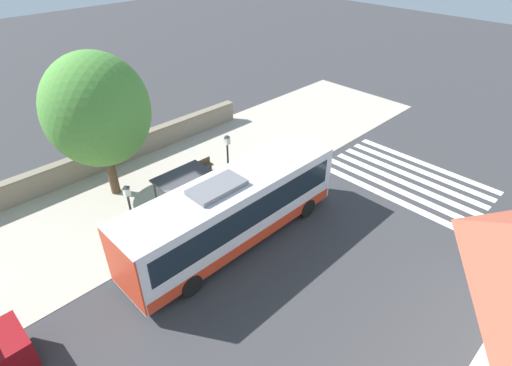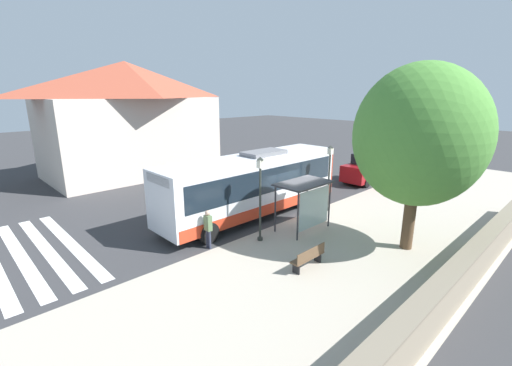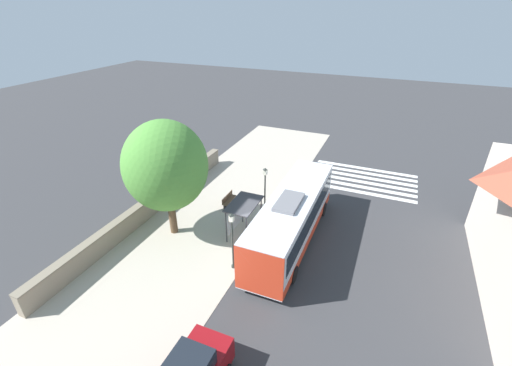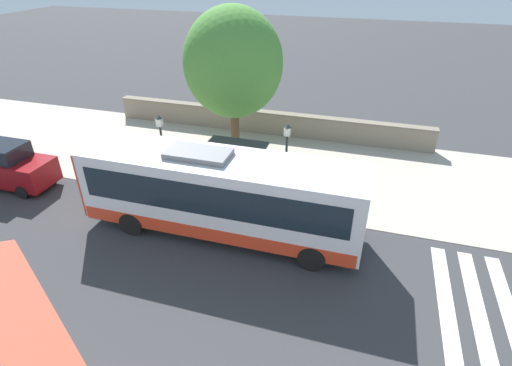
{
  "view_description": "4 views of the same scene",
  "coord_description": "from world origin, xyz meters",
  "px_view_note": "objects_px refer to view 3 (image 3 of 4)",
  "views": [
    {
      "loc": [
        12.79,
        -8.29,
        12.85
      ],
      "look_at": [
        0.31,
        3.97,
        1.15
      ],
      "focal_mm": 28.0,
      "sensor_mm": 36.0,
      "label": 1
    },
    {
      "loc": [
        -11.15,
        13.22,
        6.63
      ],
      "look_at": [
        1.56,
        1.04,
        1.93
      ],
      "focal_mm": 24.0,
      "sensor_mm": 36.0,
      "label": 2
    },
    {
      "loc": [
        6.69,
        -16.42,
        13.81
      ],
      "look_at": [
        -1.43,
        2.96,
        2.66
      ],
      "focal_mm": 24.0,
      "sensor_mm": 36.0,
      "label": 3
    },
    {
      "loc": [
        14.12,
        6.13,
        10.04
      ],
      "look_at": [
        -0.59,
        1.73,
        1.05
      ],
      "focal_mm": 28.0,
      "sensor_mm": 36.0,
      "label": 4
    }
  ],
  "objects_px": {
    "bus": "(292,217)",
    "street_lamp_far": "(232,236)",
    "bus_shelter": "(242,208)",
    "shade_tree": "(166,166)",
    "pedestrian": "(287,193)",
    "bench": "(229,200)",
    "street_lamp_near": "(265,189)"
  },
  "relations": [
    {
      "from": "pedestrian",
      "to": "shade_tree",
      "type": "relative_size",
      "value": 0.22
    },
    {
      "from": "bus_shelter",
      "to": "shade_tree",
      "type": "bearing_deg",
      "value": -159.71
    },
    {
      "from": "pedestrian",
      "to": "street_lamp_near",
      "type": "relative_size",
      "value": 0.45
    },
    {
      "from": "shade_tree",
      "to": "pedestrian",
      "type": "bearing_deg",
      "value": 46.33
    },
    {
      "from": "bus_shelter",
      "to": "bus",
      "type": "bearing_deg",
      "value": 7.92
    },
    {
      "from": "bench",
      "to": "street_lamp_far",
      "type": "bearing_deg",
      "value": -61.03
    },
    {
      "from": "bus_shelter",
      "to": "street_lamp_near",
      "type": "relative_size",
      "value": 0.7
    },
    {
      "from": "street_lamp_near",
      "to": "pedestrian",
      "type": "bearing_deg",
      "value": 65.69
    },
    {
      "from": "bus_shelter",
      "to": "shade_tree",
      "type": "xyz_separation_m",
      "value": [
        -4.35,
        -1.61,
        2.91
      ]
    },
    {
      "from": "bus",
      "to": "bus_shelter",
      "type": "height_order",
      "value": "bus"
    },
    {
      "from": "bus",
      "to": "bench",
      "type": "relative_size",
      "value": 6.65
    },
    {
      "from": "bus",
      "to": "shade_tree",
      "type": "xyz_separation_m",
      "value": [
        -7.58,
        -2.06,
        3.08
      ]
    },
    {
      "from": "shade_tree",
      "to": "bus",
      "type": "bearing_deg",
      "value": 15.18
    },
    {
      "from": "bench",
      "to": "street_lamp_near",
      "type": "distance_m",
      "value": 3.67
    },
    {
      "from": "pedestrian",
      "to": "shade_tree",
      "type": "bearing_deg",
      "value": -133.67
    },
    {
      "from": "bus",
      "to": "street_lamp_far",
      "type": "height_order",
      "value": "street_lamp_far"
    },
    {
      "from": "pedestrian",
      "to": "street_lamp_near",
      "type": "distance_m",
      "value": 2.72
    },
    {
      "from": "bench",
      "to": "pedestrian",
      "type": "bearing_deg",
      "value": 22.83
    },
    {
      "from": "bench",
      "to": "shade_tree",
      "type": "height_order",
      "value": "shade_tree"
    },
    {
      "from": "bus",
      "to": "pedestrian",
      "type": "xyz_separation_m",
      "value": [
        -1.62,
        4.19,
        -0.8
      ]
    },
    {
      "from": "pedestrian",
      "to": "street_lamp_far",
      "type": "relative_size",
      "value": 0.46
    },
    {
      "from": "bench",
      "to": "shade_tree",
      "type": "distance_m",
      "value": 6.6
    },
    {
      "from": "street_lamp_near",
      "to": "street_lamp_far",
      "type": "distance_m",
      "value": 5.71
    },
    {
      "from": "street_lamp_near",
      "to": "street_lamp_far",
      "type": "xyz_separation_m",
      "value": [
        0.28,
        -5.71,
        -0.08
      ]
    },
    {
      "from": "pedestrian",
      "to": "bench",
      "type": "height_order",
      "value": "pedestrian"
    },
    {
      "from": "street_lamp_far",
      "to": "bus",
      "type": "bearing_deg",
      "value": 57.83
    },
    {
      "from": "street_lamp_far",
      "to": "street_lamp_near",
      "type": "bearing_deg",
      "value": 92.79
    },
    {
      "from": "bus_shelter",
      "to": "street_lamp_far",
      "type": "distance_m",
      "value": 3.38
    },
    {
      "from": "bus",
      "to": "bench",
      "type": "height_order",
      "value": "bus"
    },
    {
      "from": "bus",
      "to": "street_lamp_far",
      "type": "bearing_deg",
      "value": -122.17
    },
    {
      "from": "pedestrian",
      "to": "shade_tree",
      "type": "distance_m",
      "value": 9.47
    },
    {
      "from": "bus",
      "to": "bus_shelter",
      "type": "xyz_separation_m",
      "value": [
        -3.24,
        -0.45,
        0.17
      ]
    }
  ]
}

